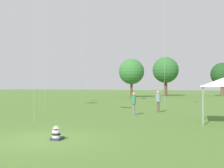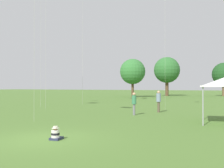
{
  "view_description": "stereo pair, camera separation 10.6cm",
  "coord_description": "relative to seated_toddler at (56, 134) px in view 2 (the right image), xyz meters",
  "views": [
    {
      "loc": [
        7.0,
        -8.81,
        2.2
      ],
      "look_at": [
        0.17,
        6.64,
        2.36
      ],
      "focal_mm": 42.0,
      "sensor_mm": 36.0,
      "label": 1
    },
    {
      "loc": [
        7.09,
        -8.77,
        2.2
      ],
      "look_at": [
        0.17,
        6.64,
        2.36
      ],
      "focal_mm": 42.0,
      "sensor_mm": 36.0,
      "label": 2
    }
  ],
  "objects": [
    {
      "name": "distant_tree_2",
      "position": [
        -11.7,
        42.07,
        5.05
      ],
      "size": [
        5.23,
        5.23,
        7.92
      ],
      "color": "brown",
      "rests_on": "ground"
    },
    {
      "name": "ground_plane",
      "position": [
        -0.55,
        -0.13,
        -0.23
      ],
      "size": [
        300.0,
        300.0,
        0.0
      ],
      "primitive_type": "plane",
      "color": "#4C702D"
    },
    {
      "name": "distant_tree_0",
      "position": [
        -6.89,
        52.49,
        5.83
      ],
      "size": [
        6.07,
        6.07,
        9.14
      ],
      "color": "brown",
      "rests_on": "ground"
    },
    {
      "name": "person_standing_3",
      "position": [
        -0.15,
        10.14,
        0.82
      ],
      "size": [
        0.46,
        0.46,
        1.74
      ],
      "rotation": [
        0.0,
        0.0,
        0.55
      ],
      "color": "slate",
      "rests_on": "ground"
    },
    {
      "name": "distant_tree_1",
      "position": [
        5.41,
        56.61,
        4.76
      ],
      "size": [
        5.36,
        5.36,
        7.73
      ],
      "color": "brown",
      "rests_on": "ground"
    },
    {
      "name": "seated_toddler",
      "position": [
        0.0,
        0.0,
        0.0
      ],
      "size": [
        0.47,
        0.56,
        0.58
      ],
      "rotation": [
        0.0,
        0.0,
        0.11
      ],
      "color": "#282D47",
      "rests_on": "ground"
    },
    {
      "name": "person_standing_2",
      "position": [
        1.03,
        13.08,
        0.87
      ],
      "size": [
        0.53,
        0.53,
        1.84
      ],
      "rotation": [
        0.0,
        0.0,
        1.09
      ],
      "color": "brown",
      "rests_on": "ground"
    }
  ]
}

